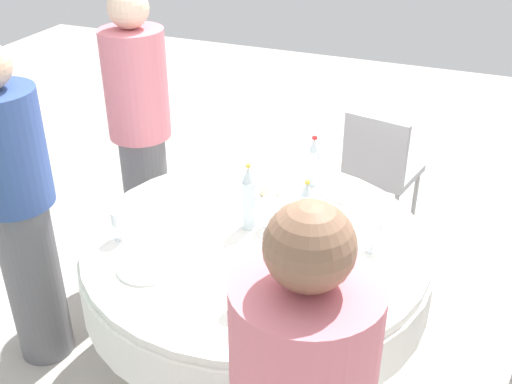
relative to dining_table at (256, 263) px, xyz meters
The scene contains 21 objects.
ground_plane 0.60m from the dining_table, ahead, with size 10.00×10.00×0.00m, color #B7B2A8.
dining_table is the anchor object (origin of this frame).
bottle_clear_south 0.62m from the dining_table, behind, with size 0.06×0.06×0.27m.
bottle_clear_left 0.35m from the dining_table, 132.86° to the left, with size 0.06×0.06×0.24m.
bottle_green_front 0.58m from the dining_table, 64.21° to the left, with size 0.07×0.07×0.28m.
bottle_clear_rear 0.31m from the dining_table, 135.99° to the right, with size 0.06×0.06×0.32m.
wine_glass_rear 0.53m from the dining_table, 15.46° to the left, with size 0.07×0.07×0.15m.
wine_glass_mid 0.27m from the dining_table, 166.45° to the left, with size 0.06×0.06×0.15m.
wine_glass_right 0.56m from the dining_table, 100.26° to the left, with size 0.07×0.07×0.15m.
wine_glass_north 0.65m from the dining_table, 58.11° to the left, with size 0.07×0.07×0.16m.
wine_glass_near 0.64m from the dining_table, 67.17° to the right, with size 0.07×0.07×0.14m.
plate_near 0.41m from the dining_table, 41.57° to the left, with size 0.21×0.21×0.02m.
plate_inner 0.53m from the dining_table, 40.28° to the right, with size 0.23×0.23×0.02m.
plate_west 0.39m from the dining_table, 168.90° to the right, with size 0.24×0.24×0.04m.
knife_left 0.44m from the dining_table, 131.17° to the left, with size 0.18×0.02×0.01m, color silver.
fork_front 0.43m from the dining_table, 72.97° to the right, with size 0.18×0.02×0.01m, color silver.
knife_rear 0.30m from the dining_table, 101.08° to the right, with size 0.18×0.02×0.01m, color silver.
folded_napkin 0.58m from the dining_table, 151.01° to the left, with size 0.14×0.14×0.02m, color white.
person_left 1.10m from the dining_table, 121.37° to the right, with size 0.34×0.34×1.64m.
person_rear 1.09m from the dining_table, 72.60° to the right, with size 0.34×0.34×1.59m.
chair_right 1.35m from the dining_table, 167.63° to the left, with size 0.48×0.48×0.87m.
Camera 1 is at (2.12, 0.85, 2.27)m, focal length 43.53 mm.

